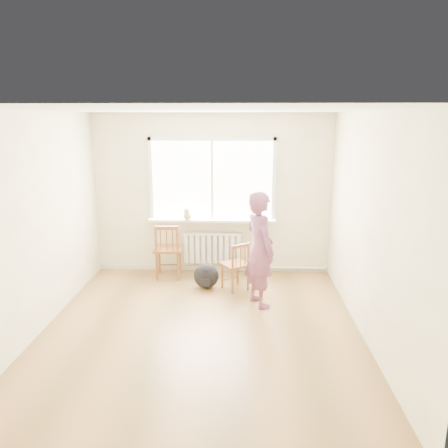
# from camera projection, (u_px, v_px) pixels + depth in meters

# --- Properties ---
(floor) EXTENTS (4.50, 4.50, 0.00)m
(floor) POSITION_uv_depth(u_px,v_px,m) (201.00, 330.00, 5.52)
(floor) COLOR #9A6A3F
(floor) RESTS_ON ground
(ceiling) EXTENTS (4.50, 4.50, 0.00)m
(ceiling) POSITION_uv_depth(u_px,v_px,m) (198.00, 110.00, 4.88)
(ceiling) COLOR white
(ceiling) RESTS_ON back_wall
(back_wall) EXTENTS (4.00, 0.01, 2.70)m
(back_wall) POSITION_uv_depth(u_px,v_px,m) (212.00, 194.00, 7.38)
(back_wall) COLOR #F1E8C1
(back_wall) RESTS_ON ground
(window) EXTENTS (2.12, 0.05, 1.42)m
(window) POSITION_uv_depth(u_px,v_px,m) (212.00, 176.00, 7.28)
(window) COLOR white
(window) RESTS_ON back_wall
(windowsill) EXTENTS (2.15, 0.22, 0.04)m
(windowsill) POSITION_uv_depth(u_px,v_px,m) (212.00, 220.00, 7.37)
(windowsill) COLOR white
(windowsill) RESTS_ON back_wall
(radiator) EXTENTS (1.00, 0.12, 0.55)m
(radiator) POSITION_uv_depth(u_px,v_px,m) (212.00, 248.00, 7.51)
(radiator) COLOR white
(radiator) RESTS_ON back_wall
(heating_pipe) EXTENTS (1.40, 0.04, 0.04)m
(heating_pipe) POSITION_uv_depth(u_px,v_px,m) (284.00, 268.00, 7.57)
(heating_pipe) COLOR silver
(heating_pipe) RESTS_ON back_wall
(baseboard) EXTENTS (4.00, 0.03, 0.08)m
(baseboard) POSITION_uv_depth(u_px,v_px,m) (213.00, 268.00, 7.68)
(baseboard) COLOR beige
(baseboard) RESTS_ON ground
(chair_left) EXTENTS (0.48, 0.46, 0.93)m
(chair_left) POSITION_uv_depth(u_px,v_px,m) (168.00, 251.00, 7.22)
(chair_left) COLOR brown
(chair_left) RESTS_ON floor
(chair_right) EXTENTS (0.52, 0.51, 0.77)m
(chair_right) POSITION_uv_depth(u_px,v_px,m) (237.00, 266.00, 6.72)
(chair_right) COLOR brown
(chair_right) RESTS_ON floor
(person) EXTENTS (0.62, 0.71, 1.64)m
(person) POSITION_uv_depth(u_px,v_px,m) (260.00, 249.00, 6.10)
(person) COLOR #C34150
(person) RESTS_ON floor
(cat) EXTENTS (0.16, 0.37, 0.25)m
(cat) POSITION_uv_depth(u_px,v_px,m) (188.00, 214.00, 7.28)
(cat) COLOR beige
(cat) RESTS_ON windowsill
(backpack) EXTENTS (0.47, 0.41, 0.39)m
(backpack) POSITION_uv_depth(u_px,v_px,m) (206.00, 276.00, 6.85)
(backpack) COLOR black
(backpack) RESTS_ON floor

